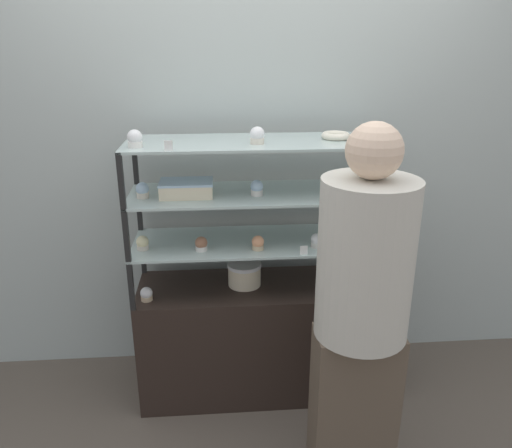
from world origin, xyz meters
name	(u,v)px	position (x,y,z in m)	size (l,w,h in m)	color
ground_plane	(256,385)	(0.00, 0.00, 0.00)	(20.00, 20.00, 0.00)	brown
back_wall	(251,142)	(0.00, 0.36, 1.30)	(8.00, 0.05, 2.60)	#A8B2AD
display_base	(256,337)	(0.00, 0.00, 0.31)	(1.22, 0.43, 0.63)	black
display_riser_lower	(256,243)	(0.00, 0.00, 0.86)	(1.22, 0.43, 0.25)	black
display_riser_middle	(256,196)	(0.00, 0.00, 1.11)	(1.22, 0.43, 0.25)	black
display_riser_upper	(256,144)	(0.00, 0.00, 1.36)	(1.22, 0.43, 0.25)	black
layer_cake_centerpiece	(244,274)	(-0.06, 0.01, 0.69)	(0.17, 0.17, 0.12)	beige
sheet_cake_frosted	(186,188)	(-0.33, -0.03, 1.16)	(0.25, 0.17, 0.07)	beige
cupcake_0	(146,294)	(-0.54, -0.12, 0.66)	(0.06, 0.06, 0.07)	#CCB28C
cupcake_1	(362,280)	(0.54, -0.05, 0.66)	(0.06, 0.06, 0.07)	white
price_tag_0	(325,297)	(0.32, -0.19, 0.65)	(0.04, 0.00, 0.04)	white
cupcake_2	(143,243)	(-0.55, -0.07, 0.91)	(0.06, 0.06, 0.07)	beige
cupcake_3	(201,244)	(-0.27, -0.10, 0.91)	(0.06, 0.06, 0.07)	white
cupcake_4	(258,243)	(0.00, -0.11, 0.91)	(0.06, 0.06, 0.07)	#CCB28C
cupcake_5	(317,241)	(0.29, -0.11, 0.91)	(0.06, 0.06, 0.07)	white
cupcake_6	(369,235)	(0.56, -0.06, 0.91)	(0.06, 0.06, 0.07)	white
price_tag_1	(304,250)	(0.21, -0.19, 0.90)	(0.04, 0.00, 0.04)	white
cupcake_7	(142,190)	(-0.53, -0.04, 1.16)	(0.06, 0.06, 0.07)	beige
cupcake_8	(256,188)	(0.00, -0.05, 1.16)	(0.06, 0.06, 0.07)	white
cupcake_9	(372,186)	(0.55, -0.05, 1.16)	(0.06, 0.06, 0.07)	beige
price_tag_2	(345,198)	(0.39, -0.19, 1.15)	(0.04, 0.00, 0.04)	white
cupcake_10	(135,139)	(-0.54, -0.11, 1.41)	(0.07, 0.07, 0.08)	white
cupcake_11	(258,136)	(0.00, -0.07, 1.41)	(0.07, 0.07, 0.08)	beige
cupcake_12	(379,135)	(0.56, -0.08, 1.41)	(0.07, 0.07, 0.08)	beige
price_tag_3	(168,146)	(-0.39, -0.19, 1.40)	(0.04, 0.00, 0.04)	white
donut_glazed	(336,136)	(0.38, 0.02, 1.39)	(0.14, 0.14, 0.03)	#EFE5CC
customer_figure	(361,308)	(0.36, -0.63, 0.83)	(0.36, 0.36, 1.56)	brown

